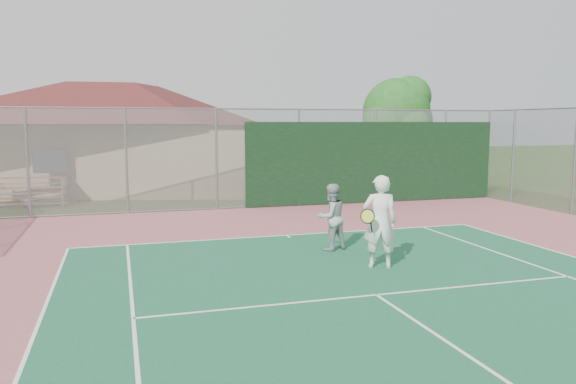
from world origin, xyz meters
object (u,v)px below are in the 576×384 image
object	(u,v)px
player_white_front	(380,222)
player_grey_back	(331,218)
clubhouse	(117,126)
bleachers	(28,191)
tree	(398,114)

from	to	relation	value
player_white_front	player_grey_back	bearing A→B (deg)	-60.78
clubhouse	player_white_front	bearing A→B (deg)	-58.20
clubhouse	bleachers	size ratio (longest dim) A/B	5.39
clubhouse	tree	world-z (taller)	clubhouse
clubhouse	player_grey_back	size ratio (longest dim) A/B	9.41
bleachers	player_grey_back	bearing A→B (deg)	-48.69
tree	clubhouse	bearing A→B (deg)	166.35
bleachers	tree	size ratio (longest dim) A/B	0.53
clubhouse	bleachers	world-z (taller)	clubhouse
tree	player_white_front	distance (m)	15.49
player_white_front	player_grey_back	xyz separation A→B (m)	(-0.37, 1.82, -0.18)
clubhouse	tree	distance (m)	12.95
clubhouse	bleachers	distance (m)	5.99
tree	player_grey_back	size ratio (longest dim) A/B	3.29
clubhouse	player_white_front	xyz separation A→B (m)	(5.14, -16.43, -1.90)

